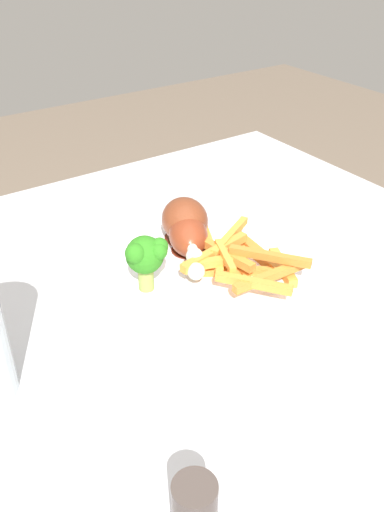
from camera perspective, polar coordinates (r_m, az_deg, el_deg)
The scene contains 6 objects.
dining_table at distance 0.64m, azimuth -3.37°, elevation -16.19°, with size 0.91×0.77×0.74m.
dinner_plate at distance 0.62m, azimuth -0.00°, elevation -2.02°, with size 0.28×0.28×0.01m, color white.
broccoli_floret_front at distance 0.56m, azimuth -4.79°, elevation 0.07°, with size 0.05×0.04×0.06m.
carrot_fries_pile at distance 0.61m, azimuth 5.19°, elevation -0.24°, with size 0.13×0.17×0.03m.
chicken_drumstick_near at distance 0.66m, azimuth -0.71°, elevation 3.60°, with size 0.09×0.13×0.05m.
chicken_drumstick_far at distance 0.64m, azimuth -0.35°, elevation 1.93°, with size 0.08×0.12×0.04m.
Camera 1 is at (0.21, 0.37, 1.10)m, focal length 38.17 mm.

